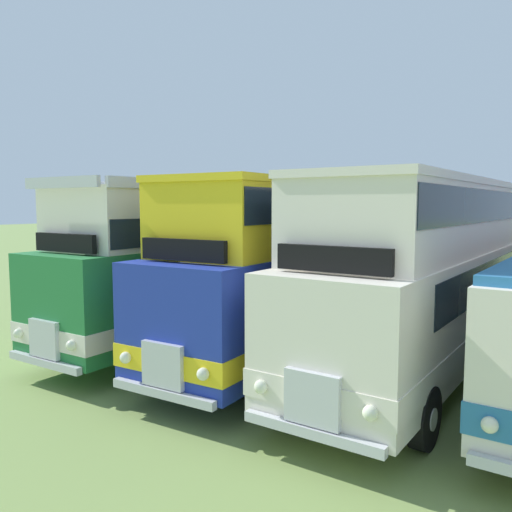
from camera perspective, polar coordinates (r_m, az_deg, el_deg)
name	(u,v)px	position (r m, az deg, el deg)	size (l,w,h in m)	color
bus_first_in_row	(214,256)	(15.82, -4.62, -0.05)	(2.94, 11.67, 4.52)	#237538
bus_second_in_row	(306,259)	(13.94, 5.52, -0.36)	(3.18, 11.35, 4.49)	#1E339E
bus_third_in_row	(429,268)	(12.70, 18.38, -1.21)	(2.67, 11.06, 4.49)	silver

